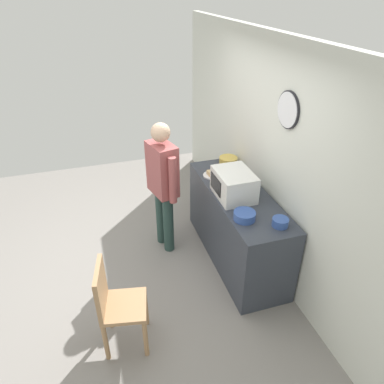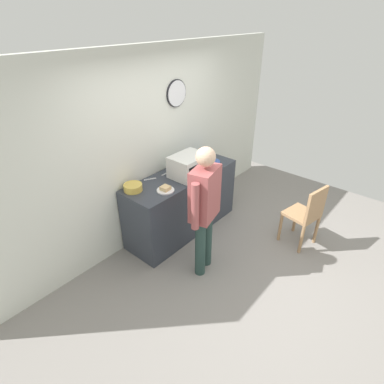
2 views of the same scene
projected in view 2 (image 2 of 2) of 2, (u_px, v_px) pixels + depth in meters
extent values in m
plane|color=gray|center=(245.00, 269.00, 4.06)|extent=(6.00, 6.00, 0.00)
cube|color=silver|center=(154.00, 146.00, 4.31)|extent=(5.40, 0.10, 2.60)
cylinder|color=white|center=(177.00, 93.00, 4.21)|extent=(0.34, 0.03, 0.34)
cylinder|color=black|center=(176.00, 93.00, 4.22)|extent=(0.37, 0.02, 0.37)
cube|color=#333842|center=(182.00, 203.00, 4.61)|extent=(1.81, 0.62, 0.93)
cube|color=silver|center=(189.00, 166.00, 4.28)|extent=(0.50, 0.38, 0.30)
cube|color=black|center=(197.00, 171.00, 4.13)|extent=(0.30, 0.01, 0.18)
cylinder|color=white|center=(166.00, 190.00, 3.97)|extent=(0.23, 0.23, 0.01)
cube|color=#DDBB81|center=(165.00, 188.00, 3.95)|extent=(0.12, 0.12, 0.05)
cylinder|color=#33519E|center=(206.00, 154.00, 4.89)|extent=(0.16, 0.16, 0.08)
cylinder|color=gold|center=(133.00, 187.00, 3.96)|extent=(0.24, 0.24, 0.09)
cylinder|color=#33519E|center=(212.00, 164.00, 4.59)|extent=(0.23, 0.23, 0.09)
cube|color=silver|center=(166.00, 173.00, 4.40)|extent=(0.17, 0.03, 0.01)
cube|color=silver|center=(150.00, 179.00, 4.24)|extent=(0.16, 0.10, 0.01)
cylinder|color=#263F3A|center=(207.00, 239.00, 3.97)|extent=(0.13, 0.13, 0.81)
cylinder|color=#263F3A|center=(200.00, 248.00, 3.81)|extent=(0.13, 0.13, 0.81)
cube|color=#9E4C4C|center=(205.00, 194.00, 3.53)|extent=(0.45, 0.33, 0.63)
cylinder|color=#9E4C4C|center=(213.00, 187.00, 3.74)|extent=(0.09, 0.09, 0.57)
cylinder|color=#9E4C4C|center=(195.00, 207.00, 3.35)|extent=(0.09, 0.09, 0.57)
sphere|color=#D1A889|center=(206.00, 157.00, 3.30)|extent=(0.22, 0.22, 0.22)
cylinder|color=#A87F56|center=(295.00, 218.00, 4.67)|extent=(0.04, 0.04, 0.45)
cylinder|color=#A87F56|center=(280.00, 227.00, 4.48)|extent=(0.04, 0.04, 0.45)
cylinder|color=#A87F56|center=(316.00, 230.00, 4.43)|extent=(0.04, 0.04, 0.45)
cylinder|color=#A87F56|center=(301.00, 239.00, 4.24)|extent=(0.04, 0.04, 0.45)
cube|color=#A87F56|center=(301.00, 214.00, 4.33)|extent=(0.47, 0.47, 0.04)
cube|color=#A87F56|center=(316.00, 205.00, 4.08)|extent=(0.40, 0.12, 0.45)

